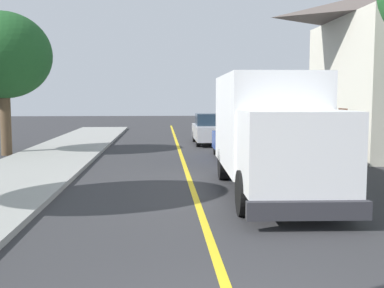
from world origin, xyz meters
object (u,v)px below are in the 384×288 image
Objects in this scene: parked_van_across at (309,141)px; box_truck at (270,127)px; parked_car_near at (239,140)px; parked_car_mid at (211,130)px; street_tree_down_block at (3,56)px.

box_truck is at bearing -115.90° from parked_van_across.
parked_car_mid is at bearing 94.99° from parked_car_near.
street_tree_down_block reaches higher than parked_car_mid.
box_truck is 13.43m from street_tree_down_block.
street_tree_down_block is at bearing 138.02° from box_truck.
parked_car_mid is 0.99× the size of parked_van_across.
parked_van_across is (2.82, -0.58, 0.00)m from parked_car_near.
parked_car_mid is at bearing 24.83° from street_tree_down_block.
box_truck is 7.13m from parked_car_near.
street_tree_down_block reaches higher than parked_car_near.
parked_van_across is (3.14, 6.47, -0.97)m from box_truck.
parked_car_near is 1.00× the size of parked_van_across.
parked_van_across is at bearing -63.57° from parked_car_mid.
parked_car_near is at bearing -85.01° from parked_car_mid.
parked_car_mid is at bearing 90.95° from box_truck.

